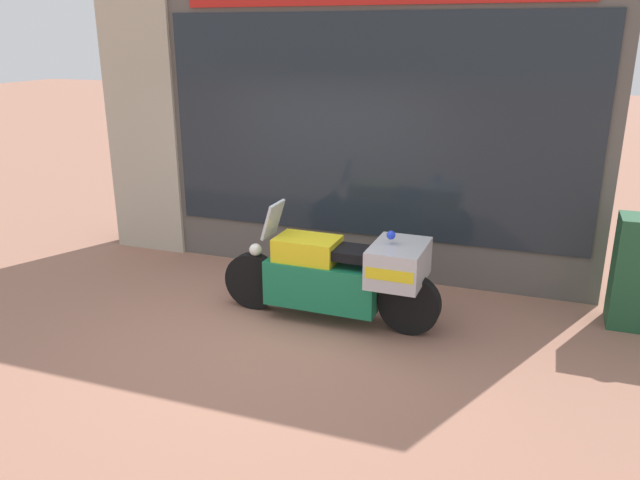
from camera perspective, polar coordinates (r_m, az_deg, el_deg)
The scene contains 4 objects.
ground_plane at distance 6.54m, azimuth -4.34°, elevation -8.15°, with size 60.00×60.00×0.00m, color #9E6B56.
shop_building at distance 7.96m, azimuth -1.83°, elevation 10.36°, with size 6.43×0.55×3.61m.
window_display at distance 8.00m, azimuth 4.52°, elevation 0.58°, with size 4.91×0.30×2.05m.
paramedic_motorcycle at distance 6.48m, azimuth 2.05°, elevation -3.09°, with size 2.40×0.75×1.24m.
Camera 1 is at (2.45, -5.33, 2.91)m, focal length 35.00 mm.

